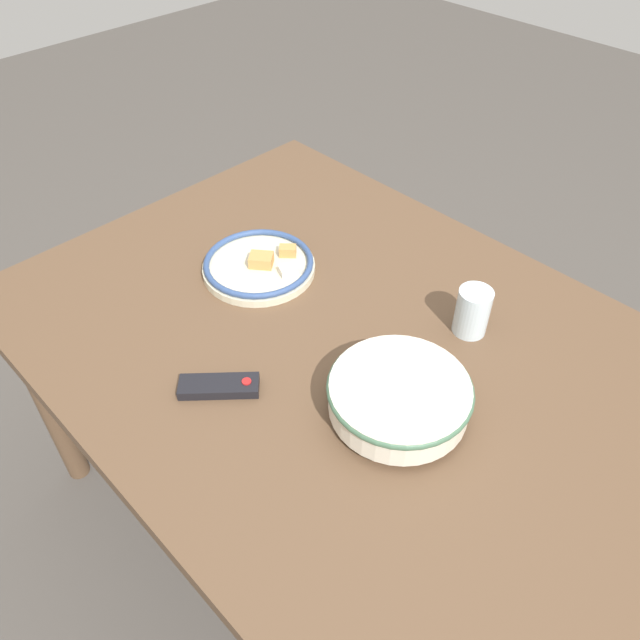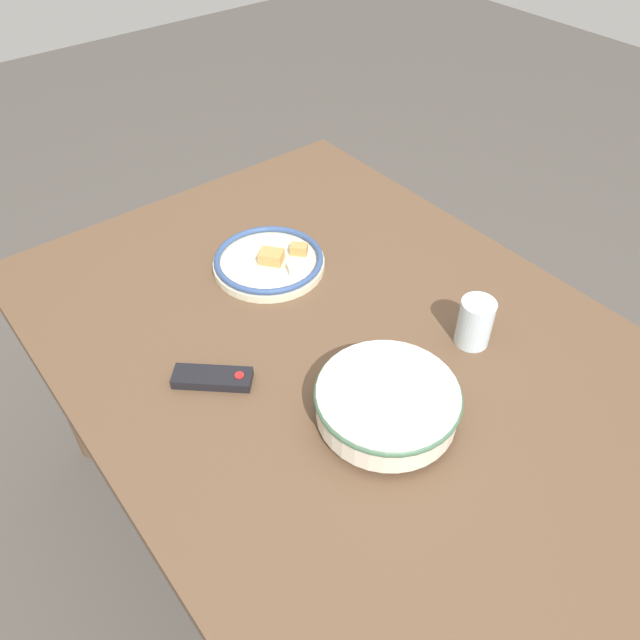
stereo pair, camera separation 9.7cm
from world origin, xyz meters
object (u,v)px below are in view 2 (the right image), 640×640
(drinking_glass, at_px, (475,322))
(noodle_bowl, at_px, (387,402))
(food_plate, at_px, (270,262))
(tv_remote, at_px, (213,378))

(drinking_glass, bearing_deg, noodle_bowl, 97.80)
(food_plate, height_order, tv_remote, food_plate)
(tv_remote, bearing_deg, drinking_glass, 106.11)
(food_plate, distance_m, tv_remote, 0.36)
(noodle_bowl, height_order, drinking_glass, drinking_glass)
(tv_remote, bearing_deg, noodle_bowl, 78.83)
(noodle_bowl, xyz_separation_m, tv_remote, (0.27, 0.20, -0.03))
(food_plate, xyz_separation_m, tv_remote, (-0.22, 0.29, -0.01))
(food_plate, bearing_deg, drinking_glass, -158.06)
(noodle_bowl, relative_size, tv_remote, 1.79)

